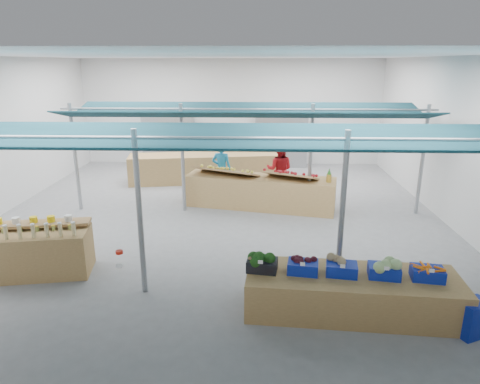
{
  "coord_description": "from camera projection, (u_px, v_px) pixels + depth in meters",
  "views": [
    {
      "loc": [
        1.02,
        -10.94,
        4.05
      ],
      "look_at": [
        0.66,
        -1.6,
        1.2
      ],
      "focal_mm": 32.0,
      "sensor_mm": 36.0,
      "label": 1
    }
  ],
  "objects": [
    {
      "name": "crate_cabbage",
      "position": [
        384.0,
        268.0,
        6.95
      ],
      "size": [
        0.55,
        0.44,
        0.35
      ],
      "rotation": [
        0.0,
        0.0,
        -0.15
      ],
      "color": "#0E2198",
      "rests_on": "veg_counter"
    },
    {
      "name": "bottle_shelf",
      "position": [
        38.0,
        251.0,
        8.44
      ],
      "size": [
        2.11,
        1.47,
        1.16
      ],
      "rotation": [
        0.0,
        0.0,
        0.17
      ],
      "color": "olive",
      "rests_on": "floor"
    },
    {
      "name": "apple_heap_yellow",
      "position": [
        225.0,
        170.0,
        12.3
      ],
      "size": [
        2.02,
        1.42,
        0.27
      ],
      "rotation": [
        0.0,
        0.0,
        -0.42
      ],
      "color": "#997247",
      "rests_on": "fruit_counter"
    },
    {
      "name": "awnings",
      "position": [
        244.0,
        124.0,
        9.16
      ],
      "size": [
        9.5,
        7.08,
        0.3
      ],
      "color": "#0B2930",
      "rests_on": "pole_grid"
    },
    {
      "name": "vendor_right",
      "position": [
        279.0,
        170.0,
        13.25
      ],
      "size": [
        0.94,
        0.8,
        1.7
      ],
      "primitive_type": "imported",
      "rotation": [
        0.0,
        0.0,
        2.93
      ],
      "color": "#A8141B",
      "rests_on": "floor"
    },
    {
      "name": "sparrow",
      "position": [
        252.0,
        260.0,
        7.04
      ],
      "size": [
        0.12,
        0.09,
        0.11
      ],
      "rotation": [
        0.0,
        0.0,
        -0.15
      ],
      "color": "brown",
      "rests_on": "crate_broccoli"
    },
    {
      "name": "hall",
      "position": [
        221.0,
        113.0,
        12.28
      ],
      "size": [
        13.0,
        13.0,
        13.0
      ],
      "color": "silver",
      "rests_on": "ground"
    },
    {
      "name": "crate_beets",
      "position": [
        303.0,
        265.0,
        7.1
      ],
      "size": [
        0.55,
        0.44,
        0.29
      ],
      "rotation": [
        0.0,
        0.0,
        -0.15
      ],
      "color": "#0E2198",
      "rests_on": "veg_counter"
    },
    {
      "name": "crate_celeriac",
      "position": [
        342.0,
        267.0,
        7.03
      ],
      "size": [
        0.55,
        0.44,
        0.31
      ],
      "rotation": [
        0.0,
        0.0,
        -0.15
      ],
      "color": "#0E2198",
      "rests_on": "veg_counter"
    },
    {
      "name": "pole_grid",
      "position": [
        244.0,
        168.0,
        9.44
      ],
      "size": [
        10.0,
        4.6,
        3.0
      ],
      "color": "gray",
      "rests_on": "floor"
    },
    {
      "name": "back_shelving_right",
      "position": [
        281.0,
        142.0,
        17.04
      ],
      "size": [
        2.0,
        0.5,
        2.0
      ],
      "primitive_type": "cube",
      "color": "#B23F33",
      "rests_on": "floor"
    },
    {
      "name": "veg_counter",
      "position": [
        352.0,
        293.0,
        7.15
      ],
      "size": [
        3.57,
        1.42,
        0.68
      ],
      "primitive_type": "cube",
      "rotation": [
        0.0,
        0.0,
        -0.08
      ],
      "color": "olive",
      "rests_on": "floor"
    },
    {
      "name": "vendor_left",
      "position": [
        222.0,
        169.0,
        13.31
      ],
      "size": [
        0.69,
        0.53,
        1.7
      ],
      "primitive_type": "imported",
      "rotation": [
        0.0,
        0.0,
        2.93
      ],
      "color": "#1B7FB4",
      "rests_on": "floor"
    },
    {
      "name": "crate_stack",
      "position": [
        473.0,
        318.0,
        6.55
      ],
      "size": [
        0.57,
        0.5,
        0.57
      ],
      "primitive_type": "cube",
      "rotation": [
        0.0,
        0.0,
        0.44
      ],
      "color": "#0E2198",
      "rests_on": "floor"
    },
    {
      "name": "back_shelving_left",
      "position": [
        169.0,
        141.0,
        17.21
      ],
      "size": [
        2.0,
        0.5,
        2.0
      ],
      "primitive_type": "cube",
      "color": "#B23F33",
      "rests_on": "floor"
    },
    {
      "name": "pineapple",
      "position": [
        329.0,
        176.0,
        11.6
      ],
      "size": [
        0.14,
        0.14,
        0.39
      ],
      "rotation": [
        0.0,
        0.0,
        -0.42
      ],
      "color": "#8C6019",
      "rests_on": "fruit_counter"
    },
    {
      "name": "far_counter",
      "position": [
        207.0,
        168.0,
        15.03
      ],
      "size": [
        5.49,
        1.9,
        0.97
      ],
      "primitive_type": "cube",
      "rotation": [
        0.0,
        0.0,
        0.16
      ],
      "color": "olive",
      "rests_on": "floor"
    },
    {
      "name": "apple_heap_red",
      "position": [
        290.0,
        174.0,
        11.86
      ],
      "size": [
        1.66,
        1.25,
        0.27
      ],
      "rotation": [
        0.0,
        0.0,
        -0.42
      ],
      "color": "#997247",
      "rests_on": "fruit_counter"
    },
    {
      "name": "crate_broccoli",
      "position": [
        262.0,
        262.0,
        7.16
      ],
      "size": [
        0.55,
        0.44,
        0.35
      ],
      "rotation": [
        0.0,
        0.0,
        -0.15
      ],
      "color": "black",
      "rests_on": "veg_counter"
    },
    {
      "name": "floor",
      "position": [
        218.0,
        217.0,
        11.67
      ],
      "size": [
        13.0,
        13.0,
        0.0
      ],
      "primitive_type": "plane",
      "color": "slate",
      "rests_on": "ground"
    },
    {
      "name": "fruit_counter",
      "position": [
        260.0,
        192.0,
        12.33
      ],
      "size": [
        4.37,
        1.88,
        0.91
      ],
      "primitive_type": "cube",
      "rotation": [
        0.0,
        0.0,
        -0.21
      ],
      "color": "olive",
      "rests_on": "floor"
    },
    {
      "name": "crate_carrots",
      "position": [
        427.0,
        273.0,
        6.89
      ],
      "size": [
        0.55,
        0.44,
        0.29
      ],
      "rotation": [
        0.0,
        0.0,
        -0.15
      ],
      "color": "#0E2198",
      "rests_on": "veg_counter"
    },
    {
      "name": "pole_ribbon",
      "position": [
        119.0,
        253.0,
        6.91
      ],
      "size": [
        0.12,
        0.12,
        0.28
      ],
      "color": "red",
      "rests_on": "pole_grid"
    }
  ]
}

